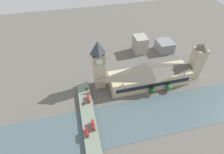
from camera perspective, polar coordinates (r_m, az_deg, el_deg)
ground_plane at (r=226.53m, az=11.52°, el=-5.48°), size 600.00×600.00×0.00m
river_water at (r=209.65m, az=14.82°, el=-11.72°), size 51.23×360.00×0.30m
parliament_hall at (r=230.55m, az=12.20°, el=0.26°), size 29.14×105.18×27.30m
clock_tower at (r=209.62m, az=-4.38°, el=4.33°), size 14.89×14.89×67.22m
victoria_tower at (r=254.05m, az=25.90°, el=4.62°), size 14.18×14.18×56.00m
road_bridge at (r=191.31m, az=-7.22°, el=-15.90°), size 134.46×15.16×4.83m
double_decker_bus_lead at (r=187.75m, az=-6.13°, el=-15.34°), size 11.25×2.54×5.03m
double_decker_bus_mid at (r=209.53m, az=-7.71°, el=-6.93°), size 11.19×2.58×4.85m
double_decker_bus_rear at (r=184.58m, az=-8.19°, el=-17.31°), size 10.10×2.56×5.02m
car_northbound_lead at (r=190.62m, az=-8.24°, el=-15.45°), size 3.87×1.84×1.44m
car_northbound_mid at (r=222.93m, az=-8.29°, el=-3.84°), size 3.97×1.84×1.28m
car_southbound_lead at (r=207.93m, az=-9.39°, el=-8.61°), size 4.46×1.78×1.35m
city_block_west at (r=302.59m, az=16.76°, el=9.66°), size 25.95×25.12×17.01m
city_block_center at (r=288.61m, az=9.07°, el=10.51°), size 22.96×19.19×27.14m
tree_embankment_near at (r=222.84m, az=13.04°, el=-4.31°), size 8.10×8.10×10.71m
tree_embankment_mid at (r=232.31m, az=18.13°, el=-3.29°), size 7.91×7.91×10.39m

